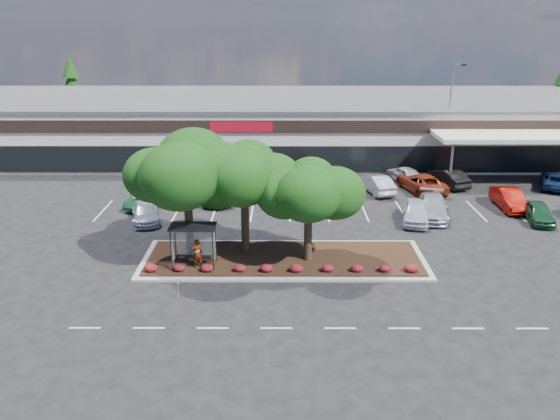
{
  "coord_description": "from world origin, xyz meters",
  "views": [
    {
      "loc": [
        -2.17,
        -27.72,
        14.71
      ],
      "look_at": [
        -2.25,
        6.36,
        2.6
      ],
      "focal_mm": 35.0,
      "sensor_mm": 36.0,
      "label": 1
    }
  ],
  "objects_px": {
    "light_pole": "(449,123)",
    "survey_stake": "(178,288)",
    "car_0": "(145,212)",
    "car_1": "(148,197)"
  },
  "relations": [
    {
      "from": "survey_stake",
      "to": "car_0",
      "type": "distance_m",
      "value": 13.09
    },
    {
      "from": "survey_stake",
      "to": "car_0",
      "type": "relative_size",
      "value": 0.23
    },
    {
      "from": "light_pole",
      "to": "car_1",
      "type": "height_order",
      "value": "light_pole"
    },
    {
      "from": "car_0",
      "to": "car_1",
      "type": "height_order",
      "value": "car_1"
    },
    {
      "from": "light_pole",
      "to": "car_1",
      "type": "bearing_deg",
      "value": -157.26
    },
    {
      "from": "light_pole",
      "to": "car_1",
      "type": "xyz_separation_m",
      "value": [
        -27.51,
        -11.53,
        -3.94
      ]
    },
    {
      "from": "survey_stake",
      "to": "car_1",
      "type": "height_order",
      "value": "car_1"
    },
    {
      "from": "survey_stake",
      "to": "car_0",
      "type": "bearing_deg",
      "value": 111.0
    },
    {
      "from": "light_pole",
      "to": "car_0",
      "type": "xyz_separation_m",
      "value": [
        -26.98,
        -14.92,
        -4.04
      ]
    },
    {
      "from": "light_pole",
      "to": "survey_stake",
      "type": "xyz_separation_m",
      "value": [
        -22.29,
        -27.14,
        -4.03
      ]
    }
  ]
}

